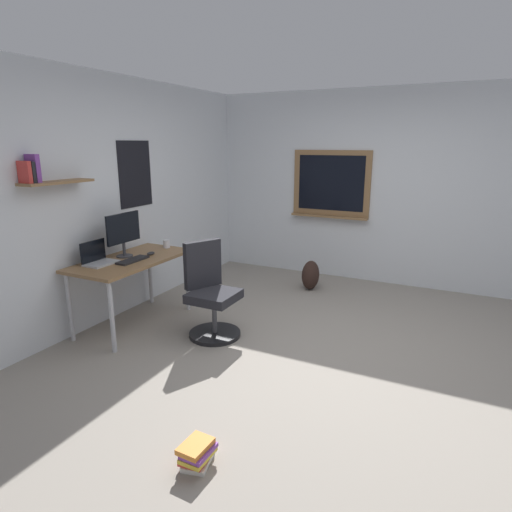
{
  "coord_description": "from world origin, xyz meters",
  "views": [
    {
      "loc": [
        -3.57,
        -1.05,
        1.89
      ],
      "look_at": [
        -0.0,
        0.71,
        0.85
      ],
      "focal_mm": 30.33,
      "sensor_mm": 36.0,
      "label": 1
    }
  ],
  "objects": [
    {
      "name": "monitor_primary",
      "position": [
        -0.23,
        2.15,
        1.0
      ],
      "size": [
        0.46,
        0.17,
        0.46
      ],
      "color": "#38383D",
      "rests_on": "desk"
    },
    {
      "name": "book_stack_on_floor",
      "position": [
        -1.74,
        0.25,
        0.07
      ],
      "size": [
        0.24,
        0.19,
        0.15
      ],
      "color": "silver",
      "rests_on": "ground"
    },
    {
      "name": "laptop",
      "position": [
        -0.55,
        2.19,
        0.78
      ],
      "size": [
        0.31,
        0.21,
        0.23
      ],
      "color": "#ADAFB5",
      "rests_on": "desk"
    },
    {
      "name": "ground_plane",
      "position": [
        0.0,
        0.0,
        0.0
      ],
      "size": [
        5.2,
        5.2,
        0.0
      ],
      "primitive_type": "plane",
      "color": "gray",
      "rests_on": "ground"
    },
    {
      "name": "computer_mouse",
      "position": [
        -0.05,
        1.96,
        0.74
      ],
      "size": [
        0.1,
        0.06,
        0.03
      ],
      "primitive_type": "ellipsoid",
      "color": "#262628",
      "rests_on": "desk"
    },
    {
      "name": "desk",
      "position": [
        -0.26,
        2.04,
        0.65
      ],
      "size": [
        1.31,
        0.66,
        0.73
      ],
      "color": "olive",
      "rests_on": "ground"
    },
    {
      "name": "wall_right",
      "position": [
        2.45,
        0.03,
        1.3
      ],
      "size": [
        0.22,
        5.0,
        2.6
      ],
      "color": "silver",
      "rests_on": "ground"
    },
    {
      "name": "wall_back",
      "position": [
        -0.0,
        2.45,
        1.3
      ],
      "size": [
        5.0,
        0.3,
        2.6
      ],
      "color": "silver",
      "rests_on": "ground"
    },
    {
      "name": "backpack",
      "position": [
        1.67,
        0.73,
        0.19
      ],
      "size": [
        0.32,
        0.22,
        0.39
      ],
      "primitive_type": "ellipsoid",
      "color": "black",
      "rests_on": "ground"
    },
    {
      "name": "office_chair",
      "position": [
        -0.11,
        1.17,
        0.41
      ],
      "size": [
        0.54,
        0.56,
        0.95
      ],
      "color": "black",
      "rests_on": "ground"
    },
    {
      "name": "keyboard",
      "position": [
        -0.33,
        1.96,
        0.74
      ],
      "size": [
        0.37,
        0.13,
        0.02
      ],
      "primitive_type": "cube",
      "color": "black",
      "rests_on": "desk"
    },
    {
      "name": "coffee_mug",
      "position": [
        0.29,
        2.01,
        0.77
      ],
      "size": [
        0.08,
        0.08,
        0.09
      ],
      "primitive_type": "cylinder",
      "color": "silver",
      "rests_on": "desk"
    }
  ]
}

